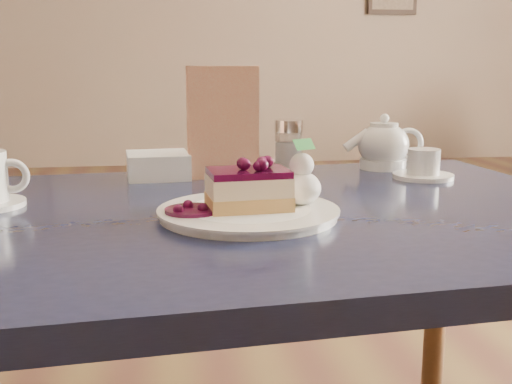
{
  "coord_description": "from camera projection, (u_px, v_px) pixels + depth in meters",
  "views": [
    {
      "loc": [
        -0.3,
        -0.75,
        0.91
      ],
      "look_at": [
        -0.18,
        0.04,
        0.75
      ],
      "focal_mm": 45.0,
      "sensor_mm": 36.0,
      "label": 1
    }
  ],
  "objects": [
    {
      "name": "dessert_plate",
      "position": [
        248.0,
        213.0,
        0.89
      ],
      "size": [
        0.25,
        0.25,
        0.01
      ],
      "primitive_type": "cylinder",
      "color": "white",
      "rests_on": "main_table"
    },
    {
      "name": "tea_set",
      "position": [
        391.0,
        150.0,
        1.26
      ],
      "size": [
        0.19,
        0.22,
        0.1
      ],
      "color": "white",
      "rests_on": "main_table"
    },
    {
      "name": "main_table",
      "position": [
        242.0,
        258.0,
        0.95
      ],
      "size": [
        1.17,
        0.83,
        0.7
      ],
      "rotation": [
        0.0,
        0.0,
        0.08
      ],
      "color": "#171C38",
      "rests_on": "ground"
    },
    {
      "name": "berry_sauce",
      "position": [
        192.0,
        210.0,
        0.86
      ],
      "size": [
        0.07,
        0.07,
        0.01
      ],
      "primitive_type": "cylinder",
      "color": "#430727",
      "rests_on": "dessert_plate"
    },
    {
      "name": "menu_card",
      "position": [
        223.0,
        123.0,
        1.17
      ],
      "size": [
        0.13,
        0.04,
        0.2
      ],
      "primitive_type": "cube",
      "rotation": [
        0.0,
        0.0,
        0.08
      ],
      "color": "beige",
      "rests_on": "main_table"
    },
    {
      "name": "cheesecake_slice",
      "position": [
        248.0,
        189.0,
        0.88
      ],
      "size": [
        0.12,
        0.09,
        0.06
      ],
      "rotation": [
        0.0,
        0.0,
        0.08
      ],
      "color": "tan",
      "rests_on": "dessert_plate"
    },
    {
      "name": "napkin_stack",
      "position": [
        158.0,
        165.0,
        1.19
      ],
      "size": [
        0.12,
        0.12,
        0.05
      ],
      "primitive_type": "cube",
      "rotation": [
        0.0,
        0.0,
        0.08
      ],
      "color": "white",
      "rests_on": "main_table"
    },
    {
      "name": "sugar_shaker",
      "position": [
        288.0,
        145.0,
        1.24
      ],
      "size": [
        0.06,
        0.06,
        0.1
      ],
      "color": "white",
      "rests_on": "main_table"
    },
    {
      "name": "whipped_cream",
      "position": [
        301.0,
        188.0,
        0.91
      ],
      "size": [
        0.06,
        0.06,
        0.05
      ],
      "color": "white",
      "rests_on": "dessert_plate"
    }
  ]
}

